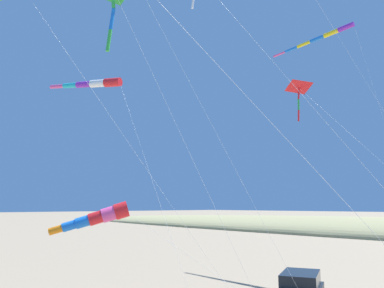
# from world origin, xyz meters

# --- Properties ---
(kite_windsock_magenta_far_left) EXTENTS (3.59, 14.65, 5.20)m
(kite_windsock_magenta_far_left) POSITION_xyz_m (6.23, -13.85, 4.41)
(kite_windsock_magenta_far_left) COLOR red
(kite_windsock_magenta_far_left) RESTS_ON ground_plane
(kite_windsock_teal_far_right) EXTENTS (2.58, 13.31, 12.73)m
(kite_windsock_teal_far_right) POSITION_xyz_m (5.17, -17.06, 12.40)
(kite_windsock_teal_far_right) COLOR red
(kite_windsock_teal_far_right) RESTS_ON ground_plane
(kite_delta_orange_high_right) EXTENTS (2.89, 11.56, 11.75)m
(kite_delta_orange_high_right) POSITION_xyz_m (-1.86, -7.05, 11.34)
(kite_delta_orange_high_right) COLOR red
(kite_delta_orange_high_right) RESTS_ON ground_plane
(kite_windsock_small_distant) EXTENTS (6.87, 14.04, 20.19)m
(kite_windsock_small_distant) POSITION_xyz_m (-13.92, -11.61, 19.77)
(kite_windsock_small_distant) COLOR purple
(kite_windsock_small_distant) RESTS_ON ground_plane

